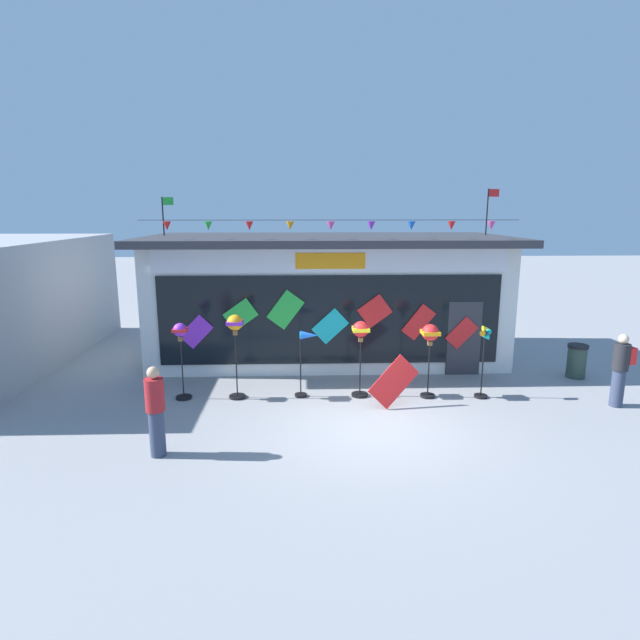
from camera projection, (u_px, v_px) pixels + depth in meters
ground_plane at (373, 426)px, 10.63m from camera, size 80.00×80.00×0.00m
kite_shop_building at (327, 296)px, 15.47m from camera, size 10.36×4.86×4.98m
wind_spinner_far_left at (181, 343)px, 11.91m from camera, size 0.37×0.37×1.83m
wind_spinner_left at (235, 333)px, 11.92m from camera, size 0.39×0.39×2.01m
wind_spinner_center_left at (307, 350)px, 12.10m from camera, size 0.58×0.29×1.60m
wind_spinner_center_right at (361, 338)px, 12.07m from camera, size 0.40×0.40×1.83m
wind_spinner_right at (430, 339)px, 12.00m from camera, size 0.40×0.40×1.77m
wind_spinner_far_right at (484, 355)px, 12.03m from camera, size 0.33×0.31×1.76m
person_near_camera at (621, 369)px, 11.55m from camera, size 0.46×0.34×1.68m
person_mid_plaza at (156, 411)px, 9.19m from camera, size 0.34×0.34×1.68m
trash_bin at (577, 361)px, 13.65m from camera, size 0.52×0.52×0.90m
display_kite_on_ground at (394, 382)px, 11.54m from camera, size 1.20×0.32×1.20m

